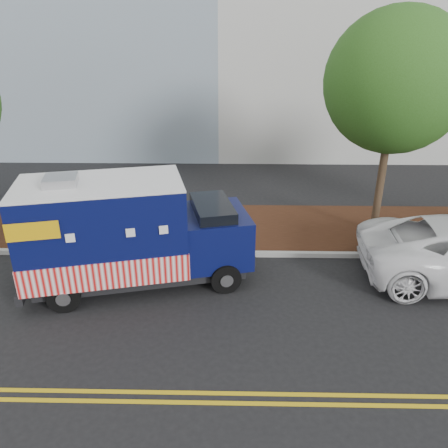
{
  "coord_description": "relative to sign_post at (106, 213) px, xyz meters",
  "views": [
    {
      "loc": [
        2.77,
        -11.05,
        6.67
      ],
      "look_at": [
        2.53,
        0.6,
        1.48
      ],
      "focal_mm": 35.0,
      "sensor_mm": 36.0,
      "label": 1
    }
  ],
  "objects": [
    {
      "name": "food_truck",
      "position": [
        1.19,
        -2.3,
        0.29
      ],
      "size": [
        6.6,
        3.65,
        3.3
      ],
      "rotation": [
        0.0,
        0.0,
        0.23
      ],
      "color": "black",
      "rests_on": "ground"
    },
    {
      "name": "tree_c",
      "position": [
        9.12,
        1.09,
        4.0
      ],
      "size": [
        4.42,
        4.42,
        7.42
      ],
      "color": "#38281C",
      "rests_on": "ground"
    },
    {
      "name": "mulch_strip",
      "position": [
        1.35,
        1.49,
        -1.12
      ],
      "size": [
        120.0,
        4.0,
        0.15
      ],
      "primitive_type": "cube",
      "color": "black",
      "rests_on": "ground"
    },
    {
      "name": "centerline_far",
      "position": [
        1.35,
        -6.71,
        -1.19
      ],
      "size": [
        120.0,
        0.1,
        0.01
      ],
      "primitive_type": "cube",
      "color": "gold",
      "rests_on": "ground"
    },
    {
      "name": "ground",
      "position": [
        1.35,
        -2.01,
        -1.2
      ],
      "size": [
        120.0,
        120.0,
        0.0
      ],
      "primitive_type": "plane",
      "color": "black",
      "rests_on": "ground"
    },
    {
      "name": "curb",
      "position": [
        1.35,
        -0.61,
        -1.12
      ],
      "size": [
        120.0,
        0.18,
        0.15
      ],
      "primitive_type": "cube",
      "color": "#9E9E99",
      "rests_on": "ground"
    },
    {
      "name": "centerline_near",
      "position": [
        1.35,
        -6.46,
        -1.19
      ],
      "size": [
        120.0,
        0.1,
        0.01
      ],
      "primitive_type": "cube",
      "color": "gold",
      "rests_on": "ground"
    },
    {
      "name": "sign_post",
      "position": [
        0.0,
        0.0,
        0.0
      ],
      "size": [
        0.06,
        0.06,
        2.4
      ],
      "primitive_type": "cube",
      "color": "#473828",
      "rests_on": "ground"
    }
  ]
}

